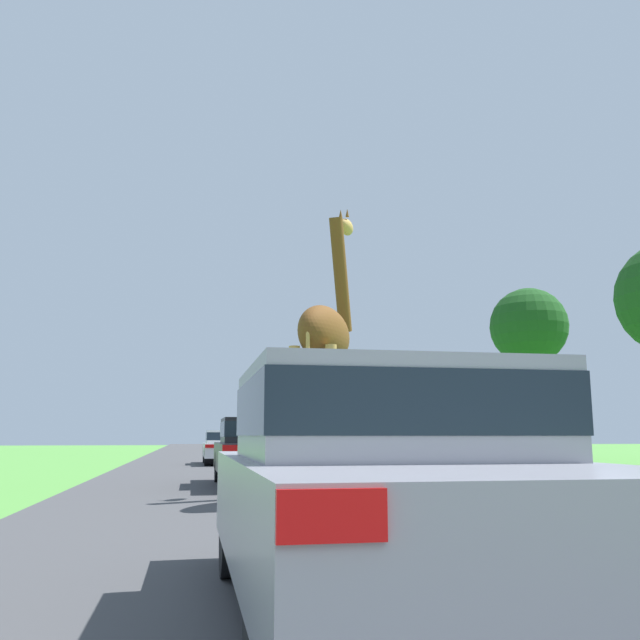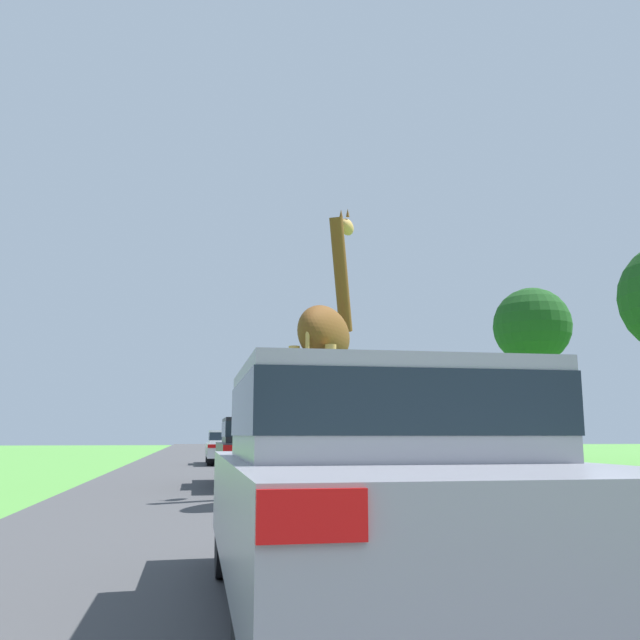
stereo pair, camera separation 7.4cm
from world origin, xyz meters
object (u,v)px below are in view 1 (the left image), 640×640
(car_queue_left, at_px, (263,449))
(giraffe_near_road, at_px, (326,345))
(car_queue_right, at_px, (315,448))
(tree_left_edge, at_px, (529,328))
(car_lead_maroon, at_px, (383,481))
(car_far_ahead, at_px, (227,446))

(car_queue_left, bearing_deg, giraffe_near_road, -81.38)
(car_queue_right, distance_m, tree_left_edge, 18.13)
(giraffe_near_road, height_order, car_queue_right, giraffe_near_road)
(giraffe_near_road, distance_m, tree_left_edge, 24.79)
(car_lead_maroon, relative_size, tree_left_edge, 0.52)
(car_queue_right, bearing_deg, car_far_ahead, 106.97)
(car_lead_maroon, xyz_separation_m, car_queue_left, (0.38, 10.94, -0.01))
(car_lead_maroon, relative_size, car_queue_left, 0.97)
(giraffe_near_road, relative_size, car_far_ahead, 1.22)
(giraffe_near_road, xyz_separation_m, car_queue_left, (-0.62, 4.09, -1.81))
(car_queue_right, relative_size, car_queue_left, 0.94)
(giraffe_near_road, distance_m, car_queue_left, 4.51)
(car_queue_left, distance_m, car_far_ahead, 11.52)
(car_lead_maroon, height_order, tree_left_edge, tree_left_edge)
(car_lead_maroon, height_order, car_far_ahead, car_lead_maroon)
(car_queue_right, height_order, car_far_ahead, car_queue_right)
(car_lead_maroon, height_order, car_queue_left, car_lead_maroon)
(car_lead_maroon, relative_size, car_queue_right, 1.03)
(giraffe_near_road, relative_size, car_lead_maroon, 1.24)
(giraffe_near_road, bearing_deg, tree_left_edge, 81.80)
(car_far_ahead, distance_m, tree_left_edge, 16.72)
(car_queue_left, bearing_deg, car_queue_right, 66.18)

